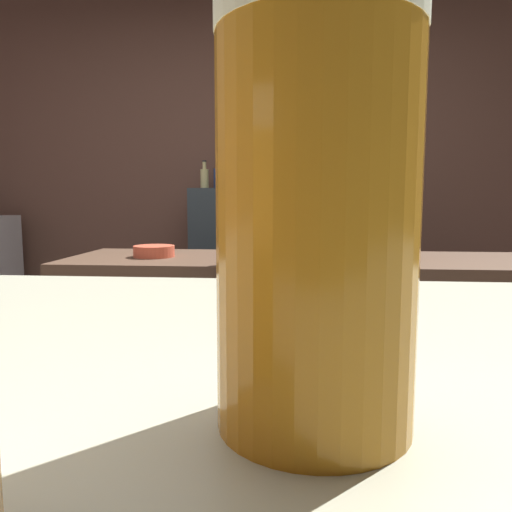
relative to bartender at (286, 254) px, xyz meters
name	(u,v)px	position (x,y,z in m)	size (l,w,h in m)	color
wall_back	(260,172)	(-0.24, 1.88, 0.36)	(5.20, 0.10, 2.70)	brown
prep_counter	(315,364)	(0.11, 0.46, -0.53)	(2.10, 0.60, 0.92)	#50392A
back_shelf	(263,282)	(-0.19, 1.60, -0.37)	(0.93, 0.36, 1.23)	#303D44
bartender	(286,254)	(0.00, 0.00, 0.00)	(0.50, 0.55, 1.70)	#27273E
knife_block	(406,234)	(0.47, 0.43, 0.04)	(0.10, 0.08, 0.27)	olive
mixing_bowl	(154,251)	(-0.58, 0.43, -0.04)	(0.17, 0.17, 0.05)	#D2553B
chefs_knife	(358,259)	(0.28, 0.41, -0.06)	(0.24, 0.03, 0.01)	silver
pint_glass_near	(316,217)	(0.05, -1.42, 0.18)	(0.07, 0.07, 0.15)	#B3721B
bottle_vinegar	(273,176)	(-0.13, 1.53, 0.32)	(0.08, 0.08, 0.20)	#C8C481
bottle_soy	(252,178)	(-0.28, 1.67, 0.32)	(0.07, 0.07, 0.18)	black
bottle_olive_oil	(204,178)	(-0.57, 1.56, 0.32)	(0.05, 0.05, 0.18)	#D1CD87
bottle_hot_sauce	(219,177)	(-0.50, 1.69, 0.32)	(0.07, 0.07, 0.20)	#2D4F9A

